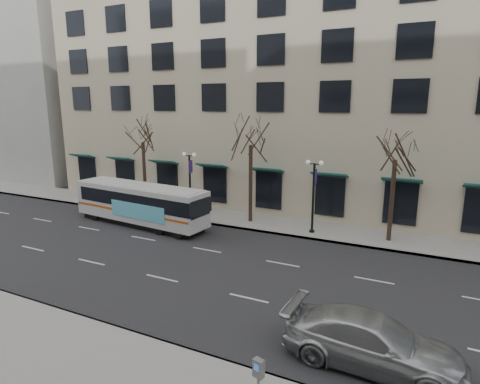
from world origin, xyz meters
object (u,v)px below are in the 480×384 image
Objects in this scene: tree_far_right at (396,145)px; city_bus at (141,203)px; tree_far_left at (142,131)px; tree_far_mid at (251,132)px; silver_car at (372,341)px; lamp_post_left at (190,181)px; lamp_post_right at (313,193)px; pay_station at (259,372)px.

city_bus is at bearing -166.78° from tree_far_right.
tree_far_left is 0.98× the size of tree_far_mid.
tree_far_mid is 18.45m from silver_car.
lamp_post_left and lamp_post_right have the same top height.
tree_far_left is 10.00m from tree_far_mid.
pay_station is at bearing -96.06° from tree_far_right.
pay_station is (-2.71, -3.63, 0.33)m from silver_car.
silver_car is at bearing -39.41° from lamp_post_left.
tree_far_mid is at bearing 180.00° from tree_far_right.
tree_far_left is 1.60× the size of lamp_post_right.
tree_far_left is 1.36× the size of silver_car.
lamp_post_left is at bearing 52.27° from silver_car.
lamp_post_left is 0.45× the size of city_bus.
tree_far_mid is 1.06× the size of tree_far_right.
tree_far_left is at bearing 150.93° from pay_station.
tree_far_left is at bearing 173.17° from lamp_post_left.
lamp_post_right is (15.01, -0.60, -3.75)m from tree_far_left.
tree_far_left is 25.60m from silver_car.
tree_far_right is 0.70× the size of city_bus.
city_bus is at bearing 63.61° from silver_car.
lamp_post_right is at bearing -6.83° from tree_far_mid.
tree_far_left is 1.60× the size of lamp_post_left.
tree_far_mid is at bearing 173.17° from lamp_post_right.
pay_station is at bearing -79.27° from lamp_post_right.
lamp_post_left is (5.01, -0.60, -3.75)m from tree_far_left.
silver_car is (20.88, -13.64, -5.81)m from tree_far_left.
pay_station is at bearing -51.71° from lamp_post_left.
tree_far_right is 1.31× the size of silver_car.
tree_far_mid reaches higher than tree_far_right.
lamp_post_right is at bearing 25.91° from silver_car.
pay_station is (13.16, -16.67, -1.72)m from lamp_post_left.
pay_station is (-1.83, -17.27, -5.20)m from tree_far_right.
lamp_post_right is at bearing -173.15° from tree_far_right.
tree_far_right is 18.24m from city_bus.
city_bus reaches higher than silver_car.
silver_car is 4.54m from pay_station.
tree_far_mid reaches higher than pay_station.
city_bus is 7.73× the size of pay_station.
tree_far_mid is 9.73m from city_bus.
lamp_post_right is 17.05m from pay_station.
tree_far_right is 15.40m from lamp_post_left.
tree_far_left is 5.62× the size of pay_station.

